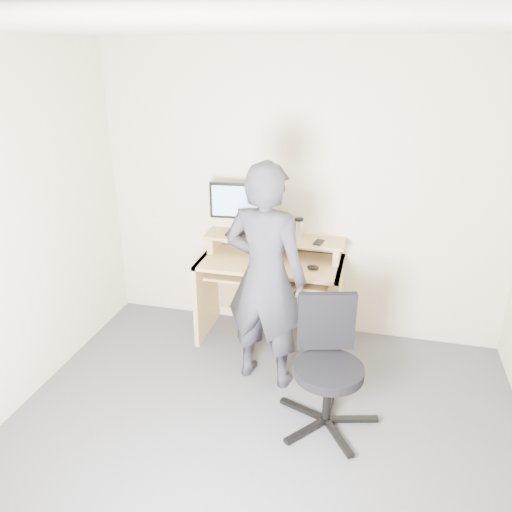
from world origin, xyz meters
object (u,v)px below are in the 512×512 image
at_px(desk, 272,279).
at_px(office_chair, 328,359).
at_px(monitor, 238,204).
at_px(person, 265,277).

bearing_deg(desk, office_chair, -59.31).
xyz_separation_m(monitor, office_chair, (0.91, -1.06, -0.70)).
distance_m(desk, office_chair, 1.18).
distance_m(office_chair, person, 0.73).
xyz_separation_m(office_chair, person, (-0.51, 0.36, 0.38)).
distance_m(desk, monitor, 0.71).
bearing_deg(desk, person, -82.48).
distance_m(monitor, office_chair, 1.57).
height_order(desk, person, person).
bearing_deg(monitor, office_chair, -54.36).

